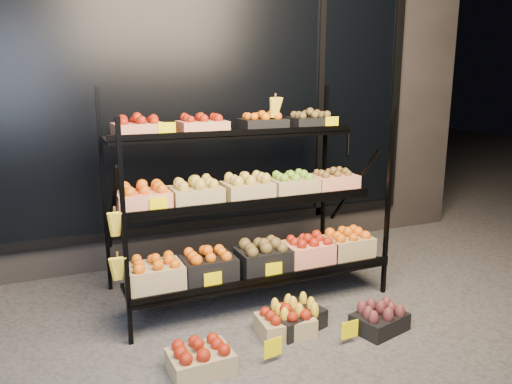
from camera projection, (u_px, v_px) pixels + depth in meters
name	position (u px, v px, depth m)	size (l,w,h in m)	color
ground	(281.00, 326.00, 3.55)	(24.00, 24.00, 0.00)	#514F4C
building	(178.00, 76.00, 5.48)	(6.00, 2.08, 3.50)	#2D2826
display_rack	(247.00, 200.00, 3.91)	(2.18, 1.02, 1.69)	black
tag_floor_a	(273.00, 353.00, 3.08)	(0.13, 0.01, 0.12)	#F0DB00
tag_floor_b	(350.00, 335.00, 3.30)	(0.13, 0.01, 0.12)	#F0DB00
floor_crate_left	(200.00, 358.00, 2.98)	(0.38, 0.28, 0.19)	tan
floor_crate_midleft	(294.00, 316.00, 3.50)	(0.45, 0.39, 0.20)	black
floor_crate_midright	(285.00, 321.00, 3.42)	(0.39, 0.30, 0.19)	tan
floor_crate_right	(380.00, 319.00, 3.47)	(0.41, 0.34, 0.19)	black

